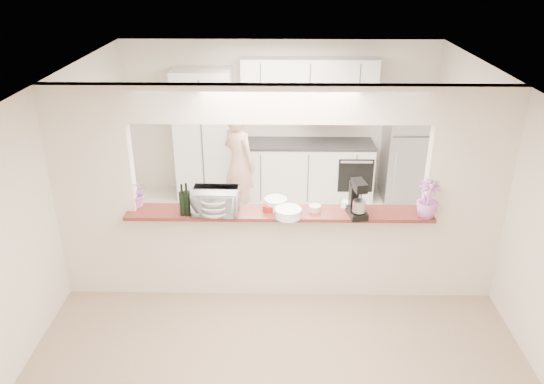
{
  "coord_description": "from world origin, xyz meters",
  "views": [
    {
      "loc": [
        0.01,
        -5.32,
        3.73
      ],
      "look_at": [
        -0.08,
        0.3,
        1.16
      ],
      "focal_mm": 35.0,
      "sensor_mm": 36.0,
      "label": 1
    }
  ],
  "objects_px": {
    "stand_mixer": "(357,200)",
    "person": "(239,164)",
    "toaster_oven": "(215,201)",
    "refrigerator": "(409,150)"
  },
  "relations": [
    {
      "from": "refrigerator",
      "to": "toaster_oven",
      "type": "bearing_deg",
      "value": -135.12
    },
    {
      "from": "toaster_oven",
      "to": "person",
      "type": "xyz_separation_m",
      "value": [
        0.1,
        2.09,
        -0.39
      ]
    },
    {
      "from": "toaster_oven",
      "to": "refrigerator",
      "type": "bearing_deg",
      "value": 46.2
    },
    {
      "from": "stand_mixer",
      "to": "person",
      "type": "distance_m",
      "value": 2.62
    },
    {
      "from": "toaster_oven",
      "to": "stand_mixer",
      "type": "relative_size",
      "value": 1.19
    },
    {
      "from": "toaster_oven",
      "to": "stand_mixer",
      "type": "bearing_deg",
      "value": -0.44
    },
    {
      "from": "toaster_oven",
      "to": "stand_mixer",
      "type": "height_order",
      "value": "stand_mixer"
    },
    {
      "from": "stand_mixer",
      "to": "toaster_oven",
      "type": "bearing_deg",
      "value": 178.25
    },
    {
      "from": "toaster_oven",
      "to": "stand_mixer",
      "type": "xyz_separation_m",
      "value": [
        1.55,
        -0.05,
        0.05
      ]
    },
    {
      "from": "refrigerator",
      "to": "stand_mixer",
      "type": "distance_m",
      "value": 3.06
    }
  ]
}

